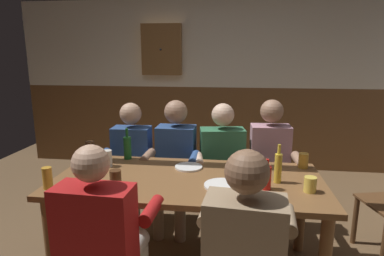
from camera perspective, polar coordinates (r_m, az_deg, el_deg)
The scene contains 22 objects.
back_wall_upper at distance 4.80m, azimuth 3.61°, elevation 14.33°, with size 5.60×0.12×1.21m, color silver.
back_wall_wainscot at distance 4.91m, azimuth 3.42°, elevation 0.23°, with size 5.60×0.12×1.18m, color brown.
dining_table at distance 2.50m, azimuth -0.69°, elevation -10.69°, with size 1.97×0.91×0.75m.
person_0 at distance 3.26m, azimuth -10.63°, elevation -5.21°, with size 0.51×0.51×1.19m.
person_1 at distance 3.15m, azimuth -2.99°, elevation -5.27°, with size 0.51×0.54×1.22m.
person_2 at distance 3.12m, azimuth 5.35°, elevation -5.70°, with size 0.59×0.57×1.20m.
person_3 at distance 3.12m, azimuth 13.39°, elevation -5.66°, with size 0.51×0.52×1.24m.
person_4 at distance 2.01m, azimuth -15.15°, elevation -17.29°, with size 0.57×0.54×1.20m.
person_5 at distance 1.87m, azimuth 9.12°, elevation -19.04°, with size 0.57×0.56×1.20m.
plate_0 at distance 2.32m, azimuth 5.33°, elevation -9.87°, with size 0.26×0.26×0.01m, color white.
plate_1 at distance 2.67m, azimuth -0.59°, elevation -6.75°, with size 0.22×0.22×0.01m, color white.
bottle_0 at distance 2.92m, azimuth -11.08°, elevation -3.30°, with size 0.07×0.07×0.27m.
bottle_1 at distance 2.42m, azimuth 14.64°, elevation -6.58°, with size 0.05×0.05×0.28m.
bottle_2 at distance 2.30m, azimuth 12.74°, elevation -8.30°, with size 0.06×0.06×0.21m.
pint_glass_0 at distance 2.46m, azimuth -23.69°, elevation -7.92°, with size 0.06×0.06×0.15m, color gold.
pint_glass_1 at distance 2.77m, azimuth -14.39°, elevation -5.10°, with size 0.07×0.07×0.13m, color white.
pint_glass_2 at distance 2.34m, azimuth 19.73°, elevation -9.17°, with size 0.08×0.08×0.10m, color #E5C64C.
pint_glass_3 at distance 3.02m, azimuth -17.17°, elevation -3.62°, with size 0.07×0.07×0.15m, color #4C2D19.
pint_glass_4 at distance 2.80m, azimuth 18.68°, elevation -5.36°, with size 0.08×0.08×0.12m, color gold.
pint_glass_5 at distance 2.44m, azimuth 10.95°, elevation -7.25°, with size 0.06×0.06×0.14m, color #4C2D19.
pint_glass_6 at distance 2.35m, azimuth -13.06°, elevation -8.48°, with size 0.08×0.08×0.12m, color #4C2D19.
wall_dart_cabinet at distance 4.77m, azimuth -5.25°, elevation 13.33°, with size 0.56×0.15×0.70m.
Camera 1 is at (0.32, -2.26, 1.65)m, focal length 30.89 mm.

